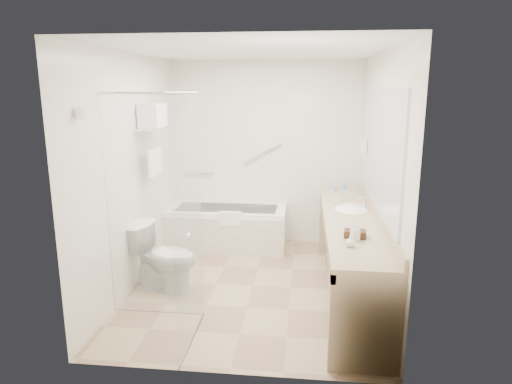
# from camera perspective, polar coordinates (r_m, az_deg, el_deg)

# --- Properties ---
(floor) EXTENTS (3.20, 3.20, 0.00)m
(floor) POSITION_cam_1_polar(r_m,az_deg,el_deg) (5.16, -0.37, -11.64)
(floor) COLOR tan
(floor) RESTS_ON ground
(ceiling) EXTENTS (2.60, 3.20, 0.10)m
(ceiling) POSITION_cam_1_polar(r_m,az_deg,el_deg) (4.70, -0.42, 17.24)
(ceiling) COLOR silver
(ceiling) RESTS_ON wall_back
(wall_back) EXTENTS (2.60, 0.10, 2.50)m
(wall_back) POSITION_cam_1_polar(r_m,az_deg,el_deg) (6.35, 1.28, 4.84)
(wall_back) COLOR silver
(wall_back) RESTS_ON ground
(wall_front) EXTENTS (2.60, 0.10, 2.50)m
(wall_front) POSITION_cam_1_polar(r_m,az_deg,el_deg) (3.24, -3.66, -3.26)
(wall_front) COLOR silver
(wall_front) RESTS_ON ground
(wall_left) EXTENTS (0.10, 3.20, 2.50)m
(wall_left) POSITION_cam_1_polar(r_m,az_deg,el_deg) (5.09, -15.09, 2.34)
(wall_left) COLOR silver
(wall_left) RESTS_ON ground
(wall_right) EXTENTS (0.10, 3.20, 2.50)m
(wall_right) POSITION_cam_1_polar(r_m,az_deg,el_deg) (4.81, 15.20, 1.72)
(wall_right) COLOR silver
(wall_right) RESTS_ON ground
(bathtub) EXTENTS (1.60, 0.73, 0.59)m
(bathtub) POSITION_cam_1_polar(r_m,az_deg,el_deg) (6.28, -3.61, -4.40)
(bathtub) COLOR white
(bathtub) RESTS_ON floor
(grab_bar_short) EXTENTS (0.40, 0.03, 0.03)m
(grab_bar_short) POSITION_cam_1_polar(r_m,az_deg,el_deg) (6.51, -7.13, 2.27)
(grab_bar_short) COLOR silver
(grab_bar_short) RESTS_ON wall_back
(grab_bar_long) EXTENTS (0.53, 0.03, 0.33)m
(grab_bar_long) POSITION_cam_1_polar(r_m,az_deg,el_deg) (6.31, 0.79, 4.80)
(grab_bar_long) COLOR silver
(grab_bar_long) RESTS_ON wall_back
(shower_enclosure) EXTENTS (0.96, 0.91, 2.11)m
(shower_enclosure) POSITION_cam_1_polar(r_m,az_deg,el_deg) (4.06, -10.79, -2.77)
(shower_enclosure) COLOR silver
(shower_enclosure) RESTS_ON floor
(towel_shelf) EXTENTS (0.24, 0.55, 0.81)m
(towel_shelf) POSITION_cam_1_polar(r_m,az_deg,el_deg) (5.31, -12.73, 8.38)
(towel_shelf) COLOR silver
(towel_shelf) RESTS_ON wall_left
(vanity_counter) EXTENTS (0.55, 2.70, 0.95)m
(vanity_counter) POSITION_cam_1_polar(r_m,az_deg,el_deg) (4.78, 11.76, -5.72)
(vanity_counter) COLOR tan
(vanity_counter) RESTS_ON floor
(sink) EXTENTS (0.40, 0.52, 0.14)m
(sink) POSITION_cam_1_polar(r_m,az_deg,el_deg) (5.11, 11.78, -2.38)
(sink) COLOR white
(sink) RESTS_ON vanity_counter
(faucet) EXTENTS (0.03, 0.03, 0.14)m
(faucet) POSITION_cam_1_polar(r_m,az_deg,el_deg) (5.10, 13.46, -1.22)
(faucet) COLOR silver
(faucet) RESTS_ON vanity_counter
(mirror) EXTENTS (0.02, 2.00, 1.20)m
(mirror) POSITION_cam_1_polar(r_m,az_deg,el_deg) (4.61, 15.58, 5.01)
(mirror) COLOR #B7BCC4
(mirror) RESTS_ON wall_right
(hairdryer_unit) EXTENTS (0.08, 0.10, 0.18)m
(hairdryer_unit) POSITION_cam_1_polar(r_m,az_deg,el_deg) (5.80, 13.27, 5.71)
(hairdryer_unit) COLOR silver
(hairdryer_unit) RESTS_ON wall_right
(toilet) EXTENTS (0.81, 0.57, 0.72)m
(toilet) POSITION_cam_1_polar(r_m,az_deg,el_deg) (5.07, -11.44, -8.00)
(toilet) COLOR white
(toilet) RESTS_ON floor
(amenity_basket) EXTENTS (0.21, 0.15, 0.06)m
(amenity_basket) POSITION_cam_1_polar(r_m,az_deg,el_deg) (4.16, 12.28, -5.12)
(amenity_basket) COLOR #412617
(amenity_basket) RESTS_ON vanity_counter
(soap_bottle_a) EXTENTS (0.11, 0.16, 0.07)m
(soap_bottle_a) POSITION_cam_1_polar(r_m,az_deg,el_deg) (4.08, 12.27, -5.46)
(soap_bottle_a) COLOR silver
(soap_bottle_a) RESTS_ON vanity_counter
(soap_bottle_b) EXTENTS (0.10, 0.12, 0.08)m
(soap_bottle_b) POSITION_cam_1_polar(r_m,az_deg,el_deg) (3.90, 11.72, -6.18)
(soap_bottle_b) COLOR silver
(soap_bottle_b) RESTS_ON vanity_counter
(water_bottle_left) EXTENTS (0.06, 0.06, 0.20)m
(water_bottle_left) POSITION_cam_1_polar(r_m,az_deg,el_deg) (5.14, 9.83, -0.81)
(water_bottle_left) COLOR silver
(water_bottle_left) RESTS_ON vanity_counter
(water_bottle_mid) EXTENTS (0.05, 0.05, 0.17)m
(water_bottle_mid) POSITION_cam_1_polar(r_m,az_deg,el_deg) (5.42, 11.12, -0.31)
(water_bottle_mid) COLOR silver
(water_bottle_mid) RESTS_ON vanity_counter
(water_bottle_right) EXTENTS (0.06, 0.06, 0.18)m
(water_bottle_right) POSITION_cam_1_polar(r_m,az_deg,el_deg) (5.44, 10.87, -0.18)
(water_bottle_right) COLOR silver
(water_bottle_right) RESTS_ON vanity_counter
(drinking_glass_near) EXTENTS (0.08, 0.08, 0.09)m
(drinking_glass_near) POSITION_cam_1_polar(r_m,az_deg,el_deg) (5.22, 10.59, -1.18)
(drinking_glass_near) COLOR silver
(drinking_glass_near) RESTS_ON vanity_counter
(drinking_glass_far) EXTENTS (0.07, 0.07, 0.08)m
(drinking_glass_far) POSITION_cam_1_polar(r_m,az_deg,el_deg) (5.30, 9.80, -0.96)
(drinking_glass_far) COLOR silver
(drinking_glass_far) RESTS_ON vanity_counter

